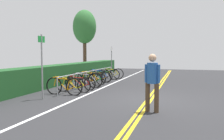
# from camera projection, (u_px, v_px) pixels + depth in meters

# --- Properties ---
(ground_plane) EXTENTS (35.46, 12.07, 0.05)m
(ground_plane) POSITION_uv_depth(u_px,v_px,m) (149.00, 100.00, 9.10)
(ground_plane) COLOR #2B2B2D
(centre_line_yellow_inner) EXTENTS (31.92, 0.10, 0.00)m
(centre_line_yellow_inner) POSITION_uv_depth(u_px,v_px,m) (151.00, 100.00, 9.08)
(centre_line_yellow_inner) COLOR gold
(centre_line_yellow_inner) RESTS_ON ground_plane
(centre_line_yellow_outer) EXTENTS (31.92, 0.10, 0.00)m
(centre_line_yellow_outer) POSITION_uv_depth(u_px,v_px,m) (147.00, 99.00, 9.12)
(centre_line_yellow_outer) COLOR gold
(centre_line_yellow_outer) RESTS_ON ground_plane
(bike_lane_stripe_white) EXTENTS (31.92, 0.12, 0.00)m
(bike_lane_stripe_white) POSITION_uv_depth(u_px,v_px,m) (84.00, 96.00, 9.86)
(bike_lane_stripe_white) COLOR white
(bike_lane_stripe_white) RESTS_ON ground_plane
(bike_rack) EXTENTS (7.65, 0.05, 0.80)m
(bike_rack) POSITION_uv_depth(u_px,v_px,m) (91.00, 74.00, 13.35)
(bike_rack) COLOR #9EA0A5
(bike_rack) RESTS_ON ground_plane
(bicycle_0) EXTENTS (0.46, 1.72, 0.79)m
(bicycle_0) POSITION_uv_depth(u_px,v_px,m) (64.00, 86.00, 10.13)
(bicycle_0) COLOR black
(bicycle_0) RESTS_ON ground_plane
(bicycle_1) EXTENTS (0.46, 1.73, 0.70)m
(bicycle_1) POSITION_uv_depth(u_px,v_px,m) (73.00, 85.00, 10.88)
(bicycle_1) COLOR black
(bicycle_1) RESTS_ON ground_plane
(bicycle_2) EXTENTS (0.46, 1.73, 0.68)m
(bicycle_2) POSITION_uv_depth(u_px,v_px,m) (80.00, 83.00, 11.63)
(bicycle_2) COLOR black
(bicycle_2) RESTS_ON ground_plane
(bicycle_3) EXTENTS (0.48, 1.78, 0.79)m
(bicycle_3) POSITION_uv_depth(u_px,v_px,m) (85.00, 80.00, 12.25)
(bicycle_3) COLOR black
(bicycle_3) RESTS_ON ground_plane
(bicycle_4) EXTENTS (0.59, 1.69, 0.79)m
(bicycle_4) POSITION_uv_depth(u_px,v_px,m) (90.00, 79.00, 13.06)
(bicycle_4) COLOR black
(bicycle_4) RESTS_ON ground_plane
(bicycle_5) EXTENTS (0.51, 1.64, 0.69)m
(bicycle_5) POSITION_uv_depth(u_px,v_px,m) (93.00, 78.00, 13.70)
(bicycle_5) COLOR black
(bicycle_5) RESTS_ON ground_plane
(bicycle_6) EXTENTS (0.48, 1.71, 0.70)m
(bicycle_6) POSITION_uv_depth(u_px,v_px,m) (97.00, 77.00, 14.36)
(bicycle_6) COLOR black
(bicycle_6) RESTS_ON ground_plane
(bicycle_7) EXTENTS (0.46, 1.80, 0.76)m
(bicycle_7) POSITION_uv_depth(u_px,v_px,m) (100.00, 75.00, 15.11)
(bicycle_7) COLOR black
(bicycle_7) RESTS_ON ground_plane
(bicycle_8) EXTENTS (0.66, 1.60, 0.74)m
(bicycle_8) POSITION_uv_depth(u_px,v_px,m) (107.00, 75.00, 15.86)
(bicycle_8) COLOR black
(bicycle_8) RESTS_ON ground_plane
(bicycle_9) EXTENTS (0.48, 1.72, 0.76)m
(bicycle_9) POSITION_uv_depth(u_px,v_px,m) (111.00, 74.00, 16.54)
(bicycle_9) COLOR black
(bicycle_9) RESTS_ON ground_plane
(pedestrian) EXTENTS (0.32, 0.47, 1.74)m
(pedestrian) POSITION_uv_depth(u_px,v_px,m) (152.00, 79.00, 7.11)
(pedestrian) COLOR #4C3826
(pedestrian) RESTS_ON ground_plane
(sign_post_near) EXTENTS (0.36, 0.07, 2.47)m
(sign_post_near) POSITION_uv_depth(u_px,v_px,m) (42.00, 61.00, 9.07)
(sign_post_near) COLOR gray
(sign_post_near) RESTS_ON ground_plane
(sign_post_far) EXTENTS (0.36, 0.06, 2.25)m
(sign_post_far) POSITION_uv_depth(u_px,v_px,m) (112.00, 59.00, 17.97)
(sign_post_far) COLOR gray
(sign_post_far) RESTS_ON ground_plane
(hedge_backdrop) EXTENTS (16.60, 1.08, 1.09)m
(hedge_backdrop) POSITION_uv_depth(u_px,v_px,m) (71.00, 72.00, 15.35)
(hedge_backdrop) COLOR #1C4C21
(hedge_backdrop) RESTS_ON ground_plane
(tree_mid) EXTENTS (2.08, 2.08, 5.61)m
(tree_mid) POSITION_uv_depth(u_px,v_px,m) (85.00, 27.00, 21.35)
(tree_mid) COLOR #473323
(tree_mid) RESTS_ON ground_plane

